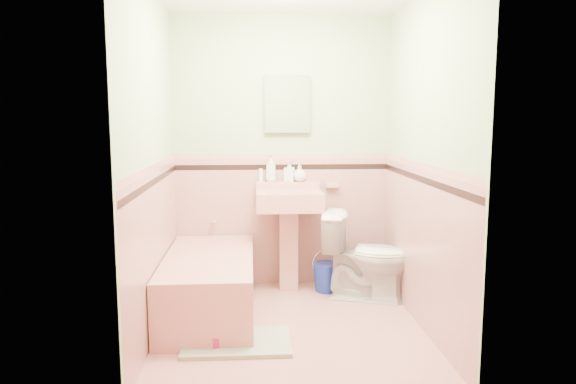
{
  "coord_description": "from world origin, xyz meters",
  "views": [
    {
      "loc": [
        -0.29,
        -3.9,
        1.57
      ],
      "look_at": [
        0.0,
        0.25,
        1.0
      ],
      "focal_mm": 33.53,
      "sensor_mm": 36.0,
      "label": 1
    }
  ],
  "objects": [
    {
      "name": "wall_back",
      "position": [
        0.0,
        1.1,
        1.25
      ],
      "size": [
        2.5,
        0.0,
        2.5
      ],
      "primitive_type": "plane",
      "rotation": [
        1.57,
        0.0,
        0.0
      ],
      "color": "beige",
      "rests_on": "ground"
    },
    {
      "name": "accent_left",
      "position": [
        -0.98,
        0.0,
        1.12
      ],
      "size": [
        0.0,
        2.2,
        2.2
      ],
      "primitive_type": "plane",
      "rotation": [
        1.57,
        0.0,
        1.57
      ],
      "color": "black",
      "rests_on": "ground"
    },
    {
      "name": "cap_left",
      "position": [
        -0.98,
        0.0,
        1.22
      ],
      "size": [
        0.0,
        2.2,
        2.2
      ],
      "primitive_type": "plane",
      "rotation": [
        1.57,
        0.0,
        1.57
      ],
      "color": "tan",
      "rests_on": "ground"
    },
    {
      "name": "accent_back",
      "position": [
        0.0,
        1.08,
        1.12
      ],
      "size": [
        2.0,
        0.0,
        2.0
      ],
      "primitive_type": "plane",
      "rotation": [
        1.57,
        0.0,
        0.0
      ],
      "color": "black",
      "rests_on": "ground"
    },
    {
      "name": "soap_dish",
      "position": [
        0.47,
        1.06,
        0.95
      ],
      "size": [
        0.12,
        0.07,
        0.04
      ],
      "primitive_type": "cube",
      "color": "tan",
      "rests_on": "wall_back"
    },
    {
      "name": "wainscot_back",
      "position": [
        0.0,
        1.09,
        0.6
      ],
      "size": [
        2.0,
        0.0,
        2.0
      ],
      "primitive_type": "plane",
      "rotation": [
        1.57,
        0.0,
        0.0
      ],
      "color": "tan",
      "rests_on": "ground"
    },
    {
      "name": "bath_mat",
      "position": [
        -0.4,
        -0.3,
        0.01
      ],
      "size": [
        0.75,
        0.5,
        0.03
      ],
      "primitive_type": "cube",
      "rotation": [
        0.0,
        0.0,
        -0.01
      ],
      "color": "gray",
      "rests_on": "floor"
    },
    {
      "name": "soap_bottle_left",
      "position": [
        -0.1,
        1.04,
        1.12
      ],
      "size": [
        0.12,
        0.12,
        0.25
      ],
      "primitive_type": "imported",
      "rotation": [
        0.0,
        0.0,
        -0.23
      ],
      "color": "#B2B2B2",
      "rests_on": "sink"
    },
    {
      "name": "soap_bottle_mid",
      "position": [
        0.07,
        1.04,
        1.09
      ],
      "size": [
        0.11,
        0.11,
        0.19
      ],
      "primitive_type": "imported",
      "rotation": [
        0.0,
        0.0,
        -0.26
      ],
      "color": "#B2B2B2",
      "rests_on": "sink"
    },
    {
      "name": "wainscot_front",
      "position": [
        0.0,
        -1.09,
        0.6
      ],
      "size": [
        2.0,
        0.0,
        2.0
      ],
      "primitive_type": "plane",
      "rotation": [
        -1.57,
        0.0,
        0.0
      ],
      "color": "tan",
      "rests_on": "ground"
    },
    {
      "name": "wainscot_right",
      "position": [
        0.99,
        0.0,
        0.6
      ],
      "size": [
        0.0,
        2.2,
        2.2
      ],
      "primitive_type": "plane",
      "rotation": [
        1.57,
        0.0,
        -1.57
      ],
      "color": "tan",
      "rests_on": "ground"
    },
    {
      "name": "cap_front",
      "position": [
        0.0,
        -1.08,
        1.22
      ],
      "size": [
        2.0,
        0.0,
        2.0
      ],
      "primitive_type": "plane",
      "rotation": [
        -1.57,
        0.0,
        0.0
      ],
      "color": "tan",
      "rests_on": "ground"
    },
    {
      "name": "bucket",
      "position": [
        0.4,
        0.82,
        0.13
      ],
      "size": [
        0.28,
        0.28,
        0.26
      ],
      "primitive_type": null,
      "rotation": [
        0.0,
        0.0,
        0.09
      ],
      "color": "navy",
      "rests_on": "floor"
    },
    {
      "name": "shoe",
      "position": [
        -0.49,
        -0.37,
        0.06
      ],
      "size": [
        0.18,
        0.13,
        0.07
      ],
      "primitive_type": "cube",
      "rotation": [
        0.0,
        0.0,
        0.36
      ],
      "color": "#BF1E59",
      "rests_on": "bath_mat"
    },
    {
      "name": "medicine_cabinet",
      "position": [
        0.05,
        1.07,
        1.7
      ],
      "size": [
        0.36,
        0.04,
        0.45
      ],
      "primitive_type": "cube",
      "color": "white",
      "rests_on": "wall_back"
    },
    {
      "name": "sink",
      "position": [
        0.05,
        0.86,
        0.46
      ],
      "size": [
        0.59,
        0.48,
        0.93
      ],
      "primitive_type": null,
      "color": "tan",
      "rests_on": "floor"
    },
    {
      "name": "floor",
      "position": [
        0.0,
        0.0,
        0.0
      ],
      "size": [
        2.2,
        2.2,
        0.0
      ],
      "primitive_type": "plane",
      "color": "tan",
      "rests_on": "ground"
    },
    {
      "name": "accent_right",
      "position": [
        0.98,
        0.0,
        1.12
      ],
      "size": [
        0.0,
        2.2,
        2.2
      ],
      "primitive_type": "plane",
      "rotation": [
        1.57,
        0.0,
        -1.57
      ],
      "color": "black",
      "rests_on": "ground"
    },
    {
      "name": "wainscot_left",
      "position": [
        -0.99,
        0.0,
        0.6
      ],
      "size": [
        0.0,
        2.2,
        2.2
      ],
      "primitive_type": "plane",
      "rotation": [
        1.57,
        0.0,
        1.57
      ],
      "color": "tan",
      "rests_on": "ground"
    },
    {
      "name": "wall_left",
      "position": [
        -1.0,
        0.0,
        1.25
      ],
      "size": [
        0.0,
        2.5,
        2.5
      ],
      "primitive_type": "plane",
      "rotation": [
        1.57,
        0.0,
        1.57
      ],
      "color": "beige",
      "rests_on": "ground"
    },
    {
      "name": "cap_right",
      "position": [
        0.98,
        0.0,
        1.22
      ],
      "size": [
        0.0,
        2.2,
        2.2
      ],
      "primitive_type": "plane",
      "rotation": [
        1.57,
        0.0,
        -1.57
      ],
      "color": "tan",
      "rests_on": "ground"
    },
    {
      "name": "toilet",
      "position": [
        0.72,
        0.6,
        0.38
      ],
      "size": [
        0.85,
        0.63,
        0.77
      ],
      "primitive_type": "imported",
      "rotation": [
        0.0,
        0.0,
        1.27
      ],
      "color": "white",
      "rests_on": "floor"
    },
    {
      "name": "wall_front",
      "position": [
        0.0,
        -1.1,
        1.25
      ],
      "size": [
        2.5,
        0.0,
        2.5
      ],
      "primitive_type": "plane",
      "rotation": [
        -1.57,
        0.0,
        0.0
      ],
      "color": "beige",
      "rests_on": "ground"
    },
    {
      "name": "wall_right",
      "position": [
        1.0,
        0.0,
        1.25
      ],
      "size": [
        0.0,
        2.5,
        2.5
      ],
      "primitive_type": "plane",
      "rotation": [
        1.57,
        0.0,
        -1.57
      ],
      "color": "beige",
      "rests_on": "ground"
    },
    {
      "name": "soap_bottle_right",
      "position": [
        0.16,
        1.04,
        1.07
      ],
      "size": [
        0.14,
        0.14,
        0.16
      ],
      "primitive_type": "imported",
      "rotation": [
        0.0,
        0.0,
        0.17
      ],
      "color": "#B2B2B2",
      "rests_on": "sink"
    },
    {
      "name": "tube",
      "position": [
        -0.2,
        1.04,
        1.05
      ],
      "size": [
        0.04,
        0.04,
        0.12
      ],
      "primitive_type": "cylinder",
      "rotation": [
        0.0,
        0.0,
        0.06
      ],
      "color": "white",
      "rests_on": "sink"
    },
    {
      "name": "bathtub",
      "position": [
        -0.63,
        0.33,
        0.23
      ],
      "size": [
        0.7,
        1.5,
        0.45
      ],
      "primitive_type": "cube",
      "color": "tan",
      "rests_on": "floor"
    },
    {
      "name": "cap_back",
      "position": [
        0.0,
        1.08,
        1.22
      ],
      "size": [
        2.0,
        0.0,
        2.0
      ],
      "primitive_type": "plane",
      "rotation": [
        1.57,
        0.0,
        0.0
      ],
      "color": "tan",
      "rests_on": "ground"
    },
    {
      "name": "tub_faucet",
      "position": [
        -0.63,
        1.05,
        0.63
      ],
      "size": [
        0.04,
        0.12,
        0.04
      ],
      "primitive_type": "cylinder",
      "rotation": [
        1.57,
        0.0,
        0.0
      ],
      "color": "silver",
      "rests_on": "wall_back"
    },
    {
      "name": "sink_faucet",
      "position": [
        0.05,
        1.0,
        0.95
      ],
      "size": [
        0.02,
        0.02,
        0.1
      ],
      "primitive_type": "cylinder",
      "color": "silver",
      "rests_on": "sink"
    },
    {
      "name": "accent_front",
      "position": [
        0.0,
        -1.08,
        1.12
      ],
      "size": [
        2.0,
        0.0,
        2.0
      ],
      "primitive_type": "plane",
      "rotation": [
        -1.57,
        0.0,
        0.0
      ],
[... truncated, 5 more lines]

